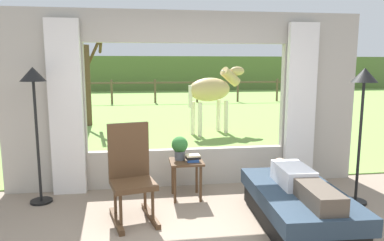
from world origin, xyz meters
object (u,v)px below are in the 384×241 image
Objects in this scene: pasture_tree at (86,81)px; horse at (212,90)px; potted_plant at (180,147)px; floor_lamp_left at (34,94)px; side_table at (186,167)px; book_stack at (193,158)px; rocking_chair at (131,173)px; recliner_sofa at (297,206)px; reclining_person at (300,181)px; floor_lamp_right at (363,95)px.

horse is at bearing -27.74° from pasture_tree.
potted_plant is 4.56m from horse.
side_table is at bearing -3.28° from floor_lamp_left.
book_stack is 2.18m from floor_lamp_left.
rocking_chair is 6.93m from pasture_tree.
horse is at bearing 91.45° from recliner_sofa.
pasture_tree is at bearing 108.79° from potted_plant.
book_stack is at bearing -4.77° from floor_lamp_left.
potted_plant is (-1.22, 1.10, 0.18)m from reclining_person.
floor_lamp_right is 0.99× the size of horse.
book_stack is (-1.05, 0.93, 0.35)m from recliner_sofa.
recliner_sofa is at bearing -41.57° from book_stack.
floor_lamp_right is (2.18, -0.50, 0.99)m from side_table.
horse is (3.16, 4.29, -0.27)m from floor_lamp_left.
rocking_chair reaches higher than book_stack.
floor_lamp_right is at bearing 30.19° from reclining_person.
book_stack is (0.80, 0.48, 0.02)m from rocking_chair.
floor_lamp_left is 1.00× the size of horse.
floor_lamp_left reaches higher than floor_lamp_right.
horse is 0.59× the size of pasture_tree.
side_table is 4.63m from horse.
rocking_chair is 1.62m from floor_lamp_left.
book_stack is 6.69m from pasture_tree.
potted_plant is at bearing -71.21° from pasture_tree.
side_table is 0.29m from potted_plant.
floor_lamp_right is (2.09, -0.44, 0.85)m from book_stack.
side_table is at bearing 141.55° from recliner_sofa.
floor_lamp_right is 0.58× the size of pasture_tree.
pasture_tree is (-0.25, 6.09, -0.09)m from floor_lamp_left.
reclining_person is 1.65m from potted_plant.
book_stack is 2.30m from floor_lamp_right.
floor_lamp_left is at bearing 162.79° from recliner_sofa.
side_table is 2.16m from floor_lamp_left.
floor_lamp_right reaches higher than recliner_sofa.
pasture_tree is (-3.30, 7.19, 1.12)m from recliner_sofa.
pasture_tree reaches higher than rocking_chair.
rocking_chair is 0.93m from book_stack.
side_table is 0.18m from book_stack.
pasture_tree is at bearing 109.29° from side_table.
rocking_chair is at bearing -143.43° from side_table.
pasture_tree reaches higher than recliner_sofa.
book_stack is 0.07× the size of pasture_tree.
floor_lamp_right reaches higher than reclining_person.
floor_lamp_left reaches higher than reclining_person.
reclining_person is 0.81× the size of floor_lamp_left.
side_table is at bearing -41.95° from horse.
floor_lamp_right is (1.04, 0.49, 1.20)m from recliner_sofa.
reclining_person is at bearing -42.49° from side_table.
horse is at bearing 100.73° from floor_lamp_right.
side_table is at bearing 140.15° from reclining_person.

